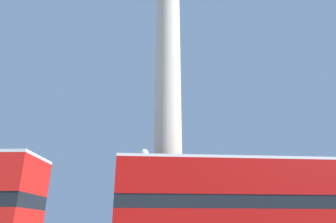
{
  "coord_description": "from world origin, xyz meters",
  "views": [
    {
      "loc": [
        -1.13,
        -19.33,
        1.52
      ],
      "look_at": [
        0.0,
        0.0,
        9.08
      ],
      "focal_mm": 32.0,
      "sensor_mm": 36.0,
      "label": 1
    }
  ],
  "objects": [
    {
      "name": "monument_column",
      "position": [
        0.0,
        0.0,
        8.81
      ],
      "size": [
        4.54,
        4.54,
        22.09
      ],
      "color": "#BCB29E",
      "rests_on": "ground_plane"
    },
    {
      "name": "bus_a",
      "position": [
        3.04,
        -5.97,
        2.42
      ],
      "size": [
        11.24,
        2.91,
        4.38
      ],
      "rotation": [
        0.0,
        0.0,
        0.02
      ],
      "color": "#A80F0C",
      "rests_on": "ground_plane"
    },
    {
      "name": "street_lamp",
      "position": [
        -1.46,
        -4.0,
        3.0
      ],
      "size": [
        0.42,
        0.42,
        5.37
      ],
      "color": "black",
      "rests_on": "ground_plane"
    }
  ]
}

